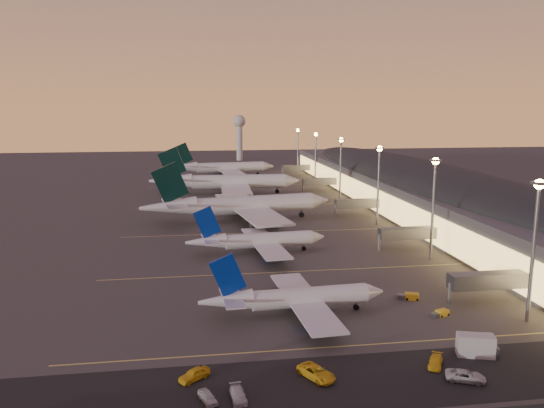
{
  "coord_description": "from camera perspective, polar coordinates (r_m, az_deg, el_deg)",
  "views": [
    {
      "loc": [
        -22.68,
        -122.46,
        38.11
      ],
      "look_at": [
        2.0,
        45.0,
        7.0
      ],
      "focal_mm": 35.0,
      "sensor_mm": 36.0,
      "label": 1
    }
  ],
  "objects": [
    {
      "name": "ground",
      "position": [
        130.24,
        2.03,
        -6.61
      ],
      "size": [
        700.0,
        700.0,
        0.0
      ],
      "primitive_type": "plane",
      "color": "#403D3B"
    },
    {
      "name": "service_van_e",
      "position": [
        83.08,
        20.11,
        -16.98
      ],
      "size": [
        6.07,
        4.44,
        1.53
      ],
      "primitive_type": "imported",
      "rotation": [
        0.0,
        0.0,
        1.18
      ],
      "color": "silver",
      "rests_on": "ground"
    },
    {
      "name": "service_van_d",
      "position": [
        85.97,
        17.18,
        -15.9
      ],
      "size": [
        3.97,
        4.91,
        1.33
      ],
      "primitive_type": "imported",
      "rotation": [
        0.0,
        0.0,
        -0.54
      ],
      "color": "yellow",
      "rests_on": "ground"
    },
    {
      "name": "airliner_narrow_north",
      "position": [
        139.53,
        -1.64,
        -3.97
      ],
      "size": [
        37.34,
        33.47,
        13.33
      ],
      "rotation": [
        0.0,
        0.0,
        0.09
      ],
      "color": "silver",
      "rests_on": "ground"
    },
    {
      "name": "service_lane",
      "position": [
        79.9,
        9.67,
        -18.23
      ],
      "size": [
        260.0,
        16.0,
        0.01
      ],
      "color": "black",
      "rests_on": "ground"
    },
    {
      "name": "catering_truck_a",
      "position": [
        91.58,
        21.28,
        -13.94
      ],
      "size": [
        5.78,
        3.02,
        3.09
      ],
      "rotation": [
        0.0,
        0.0,
        -0.17
      ],
      "color": "silver",
      "rests_on": "ground"
    },
    {
      "name": "lane_markings",
      "position": [
        168.4,
        -0.43,
        -2.66
      ],
      "size": [
        90.0,
        180.36,
        0.0
      ],
      "color": "#D8C659",
      "rests_on": "ground"
    },
    {
      "name": "airliner_wide_near",
      "position": [
        178.48,
        -3.57,
        -0.18
      ],
      "size": [
        65.09,
        59.98,
        20.86
      ],
      "rotation": [
        0.0,
        0.0,
        0.16
      ],
      "color": "silver",
      "rests_on": "ground"
    },
    {
      "name": "service_van_f",
      "position": [
        79.56,
        -8.37,
        -17.66
      ],
      "size": [
        4.97,
        4.44,
        1.63
      ],
      "primitive_type": "imported",
      "rotation": [
        0.0,
        0.0,
        -0.92
      ],
      "color": "yellow",
      "rests_on": "ground"
    },
    {
      "name": "baggage_tug_a",
      "position": [
        111.57,
        14.54,
        -9.6
      ],
      "size": [
        4.47,
        2.88,
        1.24
      ],
      "rotation": [
        0.0,
        0.0,
        -0.32
      ],
      "color": "yellow",
      "rests_on": "ground"
    },
    {
      "name": "light_masts",
      "position": [
        197.5,
        8.97,
        4.31
      ],
      "size": [
        2.2,
        217.2,
        25.9
      ],
      "color": "gray",
      "rests_on": "ground"
    },
    {
      "name": "baggage_tug_b",
      "position": [
        104.75,
        17.66,
        -11.15
      ],
      "size": [
        3.83,
        2.65,
        1.07
      ],
      "rotation": [
        0.0,
        0.0,
        0.38
      ],
      "color": "yellow",
      "rests_on": "ground"
    },
    {
      "name": "airliner_wide_far",
      "position": [
        295.08,
        -5.48,
        3.91
      ],
      "size": [
        59.95,
        54.89,
        19.17
      ],
      "rotation": [
        0.0,
        0.0,
        0.1
      ],
      "color": "silver",
      "rests_on": "ground"
    },
    {
      "name": "airliner_narrow_south",
      "position": [
        99.47,
        2.39,
        -10.11
      ],
      "size": [
        35.29,
        31.57,
        12.61
      ],
      "rotation": [
        0.0,
        0.0,
        0.06
      ],
      "color": "silver",
      "rests_on": "ground"
    },
    {
      "name": "catering_truck_b",
      "position": [
        90.69,
        21.25,
        -14.07
      ],
      "size": [
        6.51,
        3.98,
        3.43
      ],
      "rotation": [
        0.0,
        0.0,
        -0.29
      ],
      "color": "silver",
      "rests_on": "ground"
    },
    {
      "name": "airliner_wide_mid",
      "position": [
        234.81,
        -5.0,
        2.38
      ],
      "size": [
        66.17,
        60.16,
        21.2
      ],
      "rotation": [
        0.0,
        0.0,
        -0.03
      ],
      "color": "silver",
      "rests_on": "ground"
    },
    {
      "name": "radar_tower",
      "position": [
        384.2,
        -3.53,
        7.97
      ],
      "size": [
        9.0,
        9.0,
        32.5
      ],
      "color": "silver",
      "rests_on": "ground"
    },
    {
      "name": "terminal_building",
      "position": [
        214.48,
        14.92,
        2.2
      ],
      "size": [
        56.35,
        255.0,
        17.46
      ],
      "color": "#4C4C51",
      "rests_on": "ground"
    },
    {
      "name": "service_van_b",
      "position": [
        79.42,
        4.8,
        -17.61
      ],
      "size": [
        5.51,
        6.7,
        1.7
      ],
      "primitive_type": "imported",
      "rotation": [
        0.0,
        0.0,
        0.53
      ],
      "color": "yellow",
      "rests_on": "ground"
    },
    {
      "name": "service_van_a",
      "position": [
        74.31,
        -6.94,
        -19.91
      ],
      "size": [
        2.95,
        4.32,
        1.36
      ],
      "primitive_type": "imported",
      "rotation": [
        0.0,
        0.0,
        0.37
      ],
      "color": "silver",
      "rests_on": "ground"
    },
    {
      "name": "service_van_c",
      "position": [
        74.41,
        -3.67,
        -19.8
      ],
      "size": [
        2.36,
        4.87,
        1.37
      ],
      "primitive_type": "imported",
      "rotation": [
        0.0,
        0.0,
        0.1
      ],
      "color": "silver",
      "rests_on": "ground"
    }
  ]
}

